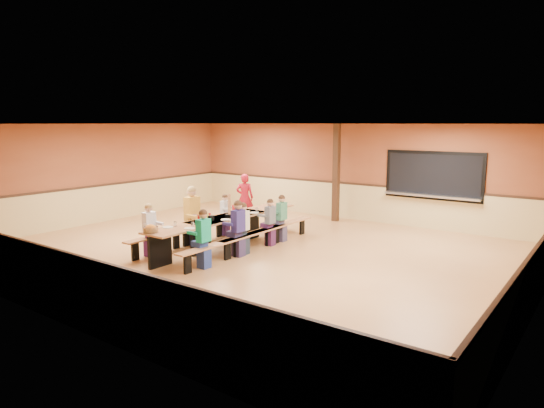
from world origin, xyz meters
The scene contains 23 objects.
ground centered at (0.00, 0.00, 0.00)m, with size 12.00×12.00×0.00m, color #A06B3C.
room_envelope centered at (0.00, 0.00, 0.69)m, with size 12.04×10.04×3.02m.
kitchen_pass_through centered at (2.60, 4.96, 1.49)m, with size 2.78×0.28×1.38m.
structural_post centered at (-0.20, 4.40, 1.50)m, with size 0.18×0.18×3.00m, color black.
cafeteria_table_main centered at (-0.85, -0.56, 0.53)m, with size 1.91×3.70×0.74m.
cafeteria_table_second centered at (-0.87, 0.68, 0.53)m, with size 1.91×3.70×0.74m.
seated_child_white_left centered at (-1.68, -1.69, 0.60)m, with size 0.37×0.30×1.21m, color white, non-canonical shape.
seated_adult_yellow centered at (-1.68, -0.33, 0.73)m, with size 0.49×0.40×1.45m, color gold, non-canonical shape.
seated_child_grey_left centered at (-1.68, 0.91, 0.55)m, with size 0.32×0.26×1.11m, color #BCBCBC, non-canonical shape.
seated_child_teal_right centered at (-0.03, -1.63, 0.62)m, with size 0.38×0.31×1.24m, color #0F976E, non-canonical shape.
seated_child_navy_right centered at (-0.03, -0.51, 0.64)m, with size 0.40×0.33×1.27m, color navy, non-canonical shape.
seated_child_char_right centered at (-0.03, 0.72, 0.58)m, with size 0.34×0.28×1.16m, color #565961, non-canonical shape.
seated_child_purple_sec centered at (-1.70, -0.26, 0.56)m, with size 0.33×0.27×1.13m, color slate, non-canonical shape.
seated_child_green_sec centered at (-0.05, 1.25, 0.60)m, with size 0.36×0.29×1.19m, color #397B5B, non-canonical shape.
seated_child_tan_sec centered at (-0.05, -0.30, 0.60)m, with size 0.36×0.30×1.20m, color beige, non-canonical shape.
standing_woman centered at (-2.46, 2.71, 0.74)m, with size 0.54×0.35×1.48m, color #A51223.
punch_pitcher centered at (-0.94, 0.46, 0.85)m, with size 0.16×0.16×0.22m, color red.
chip_bowl centered at (-1.02, -2.20, 0.81)m, with size 0.32×0.32×0.15m, color orange, non-canonical shape.
napkin_dispenser centered at (-0.82, -0.56, 0.80)m, with size 0.10×0.14×0.13m, color black.
condiment_mustard centered at (-0.87, -0.61, 0.82)m, with size 0.06×0.06×0.17m, color yellow.
condiment_ketchup centered at (-0.97, -0.82, 0.82)m, with size 0.06×0.06×0.17m, color #B2140F.
table_paddle centered at (-0.82, 0.10, 0.88)m, with size 0.16×0.16×0.56m.
place_settings centered at (-0.85, -0.56, 0.80)m, with size 0.65×3.30×0.11m, color beige, non-canonical shape.
Camera 1 is at (6.94, -8.77, 3.03)m, focal length 32.00 mm.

